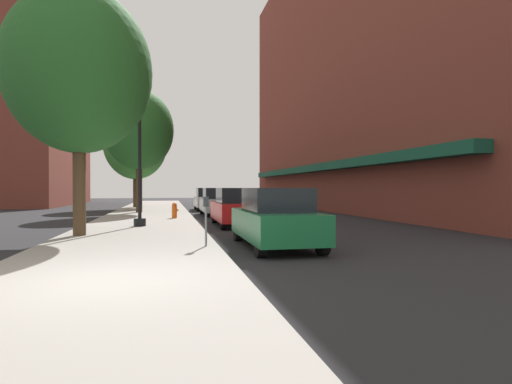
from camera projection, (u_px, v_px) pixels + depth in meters
name	position (u px, v px, depth m)	size (l,w,h in m)	color
ground_plane	(217.00, 215.00, 25.36)	(90.00, 90.00, 0.00)	#232326
sidewalk_slab	(150.00, 214.00, 25.50)	(4.80, 50.00, 0.12)	gray
building_right_brick	(356.00, 62.00, 31.45)	(6.80, 40.00, 22.36)	brown
building_far_background	(41.00, 110.00, 40.71)	(6.80, 18.00, 18.63)	brown
lamppost	(140.00, 150.00, 16.82)	(0.48, 0.48, 5.90)	black
fire_hydrant	(174.00, 210.00, 21.33)	(0.33, 0.26, 0.79)	#E05614
parking_meter_near	(206.00, 215.00, 11.03)	(0.14, 0.09, 1.31)	slate
tree_near	(139.00, 130.00, 26.48)	(4.37, 4.37, 7.75)	#422D1E
tree_mid	(136.00, 144.00, 33.44)	(5.00, 5.00, 7.98)	#422D1E
tree_far	(79.00, 71.00, 13.48)	(4.63, 4.63, 7.99)	#4C3823
car_green	(275.00, 219.00, 11.62)	(1.80, 4.30, 1.66)	black
car_red	(236.00, 207.00, 18.22)	(1.80, 4.30, 1.66)	black
car_silver	(217.00, 202.00, 25.17)	(1.80, 4.30, 1.66)	black
car_white	(208.00, 199.00, 31.11)	(1.80, 4.30, 1.66)	black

